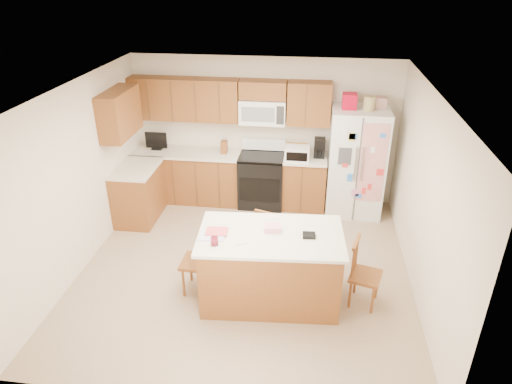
# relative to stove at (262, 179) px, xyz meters

# --- Properties ---
(ground) EXTENTS (4.50, 4.50, 0.00)m
(ground) POSITION_rel_stove_xyz_m (0.00, -1.94, -0.47)
(ground) COLOR olive
(ground) RESTS_ON ground
(room_shell) EXTENTS (4.60, 4.60, 2.52)m
(room_shell) POSITION_rel_stove_xyz_m (0.00, -1.94, 0.97)
(room_shell) COLOR beige
(room_shell) RESTS_ON ground
(cabinetry) EXTENTS (3.36, 1.56, 2.15)m
(cabinetry) POSITION_rel_stove_xyz_m (-0.98, -0.15, 0.44)
(cabinetry) COLOR brown
(cabinetry) RESTS_ON ground
(stove) EXTENTS (0.76, 0.65, 1.13)m
(stove) POSITION_rel_stove_xyz_m (0.00, 0.00, 0.00)
(stove) COLOR black
(stove) RESTS_ON ground
(refrigerator) EXTENTS (0.90, 0.79, 2.04)m
(refrigerator) POSITION_rel_stove_xyz_m (1.57, -0.06, 0.45)
(refrigerator) COLOR white
(refrigerator) RESTS_ON ground
(island) EXTENTS (1.80, 1.13, 1.04)m
(island) POSITION_rel_stove_xyz_m (0.41, -2.53, 0.01)
(island) COLOR brown
(island) RESTS_ON ground
(windsor_chair_left) EXTENTS (0.39, 0.41, 0.93)m
(windsor_chair_left) POSITION_rel_stove_xyz_m (-0.51, -2.49, -0.03)
(windsor_chair_left) COLOR brown
(windsor_chair_left) RESTS_ON ground
(windsor_chair_back) EXTENTS (0.49, 0.48, 0.92)m
(windsor_chair_back) POSITION_rel_stove_xyz_m (0.35, -1.82, -0.04)
(windsor_chair_back) COLOR brown
(windsor_chair_back) RESTS_ON ground
(windsor_chair_right) EXTENTS (0.45, 0.47, 0.89)m
(windsor_chair_right) POSITION_rel_stove_xyz_m (1.55, -2.47, -0.05)
(windsor_chair_right) COLOR brown
(windsor_chair_right) RESTS_ON ground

